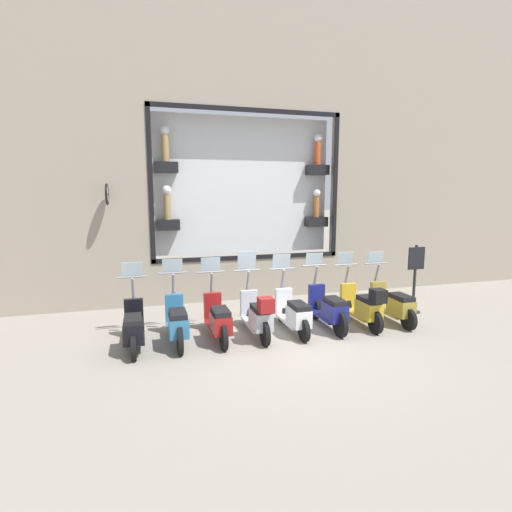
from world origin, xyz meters
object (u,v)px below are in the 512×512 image
(scooter_olive_0, at_px, (394,304))
(scooter_yellow_1, at_px, (363,306))
(shop_sign_post, at_px, (415,276))
(scooter_black_7, at_px, (134,327))
(scooter_navy_2, at_px, (329,309))
(scooter_teal_6, at_px, (177,322))
(scooter_white_3, at_px, (294,313))
(scooter_red_5, at_px, (218,319))
(scooter_silver_4, at_px, (258,315))

(scooter_olive_0, xyz_separation_m, scooter_yellow_1, (-0.06, 0.81, 0.05))
(shop_sign_post, bearing_deg, scooter_black_7, 94.75)
(scooter_olive_0, bearing_deg, scooter_navy_2, 89.78)
(scooter_olive_0, relative_size, scooter_teal_6, 0.99)
(scooter_white_3, relative_size, shop_sign_post, 1.06)
(scooter_red_5, relative_size, shop_sign_post, 1.06)
(scooter_navy_2, height_order, scooter_silver_4, scooter_silver_4)
(scooter_red_5, height_order, scooter_teal_6, scooter_teal_6)
(scooter_olive_0, relative_size, scooter_silver_4, 1.00)
(scooter_red_5, distance_m, scooter_black_7, 1.63)
(scooter_navy_2, bearing_deg, scooter_teal_6, 90.01)
(scooter_black_7, relative_size, shop_sign_post, 1.06)
(scooter_silver_4, height_order, scooter_teal_6, scooter_silver_4)
(shop_sign_post, bearing_deg, scooter_navy_2, 101.89)
(shop_sign_post, bearing_deg, scooter_silver_4, 98.23)
(scooter_navy_2, height_order, shop_sign_post, shop_sign_post)
(scooter_yellow_1, height_order, scooter_teal_6, scooter_teal_6)
(scooter_silver_4, distance_m, scooter_black_7, 2.44)
(scooter_navy_2, xyz_separation_m, scooter_teal_6, (-0.00, 3.25, -0.00))
(scooter_red_5, height_order, scooter_black_7, scooter_red_5)
(shop_sign_post, bearing_deg, scooter_teal_6, 95.34)
(scooter_red_5, distance_m, scooter_teal_6, 0.81)
(scooter_olive_0, distance_m, shop_sign_post, 1.21)
(scooter_silver_4, bearing_deg, scooter_teal_6, 87.76)
(scooter_yellow_1, relative_size, scooter_silver_4, 1.00)
(scooter_olive_0, xyz_separation_m, scooter_teal_6, (0.01, 4.88, 0.02))
(scooter_black_7, height_order, shop_sign_post, shop_sign_post)
(scooter_olive_0, distance_m, scooter_yellow_1, 0.82)
(scooter_white_3, height_order, scooter_silver_4, scooter_silver_4)
(scooter_olive_0, bearing_deg, scooter_yellow_1, 94.24)
(scooter_yellow_1, relative_size, shop_sign_post, 1.06)
(scooter_navy_2, height_order, scooter_black_7, scooter_navy_2)
(shop_sign_post, bearing_deg, scooter_white_3, 99.21)
(scooter_white_3, xyz_separation_m, shop_sign_post, (0.55, -3.40, 0.50))
(scooter_white_3, height_order, scooter_teal_6, scooter_white_3)
(scooter_olive_0, bearing_deg, shop_sign_post, -60.21)
(scooter_white_3, relative_size, scooter_teal_6, 0.99)
(scooter_yellow_1, distance_m, scooter_red_5, 3.25)
(scooter_silver_4, distance_m, scooter_red_5, 0.82)
(scooter_white_3, xyz_separation_m, scooter_silver_4, (-0.06, 0.81, 0.05))
(scooter_white_3, xyz_separation_m, scooter_black_7, (-0.00, 3.25, -0.00))
(shop_sign_post, bearing_deg, scooter_yellow_1, 109.01)
(scooter_olive_0, relative_size, scooter_yellow_1, 1.00)
(scooter_yellow_1, height_order, scooter_navy_2, scooter_navy_2)
(scooter_red_5, xyz_separation_m, shop_sign_post, (0.55, -5.03, 0.49))
(scooter_navy_2, relative_size, scooter_black_7, 1.01)
(scooter_silver_4, bearing_deg, scooter_red_5, 85.78)
(scooter_navy_2, distance_m, scooter_black_7, 4.07)
(scooter_silver_4, bearing_deg, shop_sign_post, -81.77)
(scooter_olive_0, bearing_deg, scooter_white_3, 90.01)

